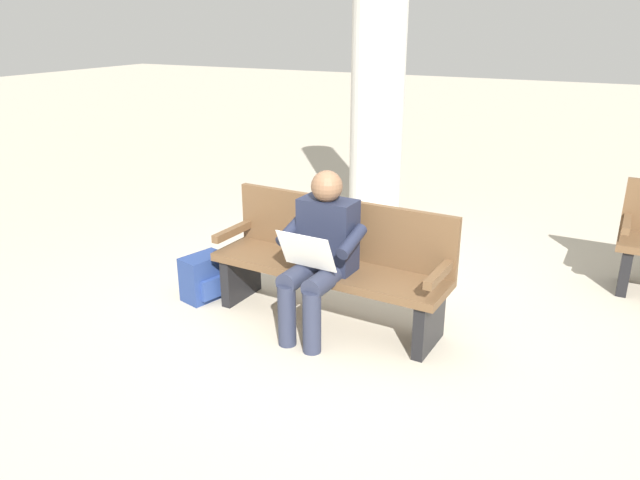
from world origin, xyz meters
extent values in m
plane|color=#B7AD99|center=(0.00, 0.00, 0.00)|extent=(40.00, 40.00, 0.00)
cube|color=brown|center=(0.00, 0.00, 0.42)|extent=(1.82, 0.57, 0.06)
cube|color=brown|center=(-0.01, -0.21, 0.68)|extent=(1.80, 0.14, 0.45)
cube|color=brown|center=(-0.85, 0.04, 0.57)|extent=(0.09, 0.48, 0.06)
cube|color=brown|center=(0.85, -0.04, 0.57)|extent=(0.09, 0.48, 0.06)
cube|color=black|center=(-0.80, 0.04, 0.20)|extent=(0.10, 0.44, 0.39)
cube|color=black|center=(0.80, -0.04, 0.20)|extent=(0.10, 0.44, 0.39)
cube|color=#1E2338|center=(-0.03, 0.05, 0.71)|extent=(0.41, 0.24, 0.52)
sphere|color=brown|center=(-0.03, 0.07, 1.07)|extent=(0.22, 0.22, 0.22)
cylinder|color=#282D42|center=(-0.12, 0.27, 0.47)|extent=(0.17, 0.43, 0.15)
cylinder|color=#282D42|center=(0.08, 0.26, 0.47)|extent=(0.17, 0.43, 0.15)
cylinder|color=#282D42|center=(-0.11, 0.46, 0.23)|extent=(0.13, 0.13, 0.45)
cylinder|color=#282D42|center=(0.09, 0.44, 0.23)|extent=(0.13, 0.13, 0.45)
cylinder|color=#1E2338|center=(-0.26, 0.16, 0.74)|extent=(0.11, 0.32, 0.18)
cylinder|color=#1E2338|center=(0.22, 0.14, 0.74)|extent=(0.11, 0.32, 0.18)
cube|color=silver|center=(-0.01, 0.35, 0.68)|extent=(0.41, 0.15, 0.27)
cube|color=navy|center=(1.07, 0.09, 0.18)|extent=(0.30, 0.39, 0.36)
cube|color=navy|center=(0.94, 0.13, 0.13)|extent=(0.10, 0.25, 0.16)
cube|color=brown|center=(-1.92, -1.66, 0.57)|extent=(0.07, 0.48, 0.06)
cube|color=black|center=(-1.97, -1.66, 0.20)|extent=(0.09, 0.43, 0.39)
cylinder|color=beige|center=(0.54, -2.24, 1.72)|extent=(0.55, 0.55, 3.43)
camera|label=1|loc=(-1.80, 3.68, 2.16)|focal=34.03mm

